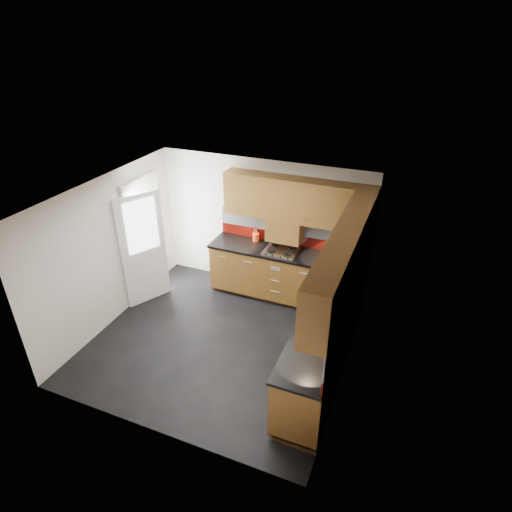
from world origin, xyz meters
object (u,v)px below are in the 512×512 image
at_px(utensil_pot, 256,236).
at_px(toaster, 360,257).
at_px(gas_hob, 281,251).
at_px(food_processor, 330,298).

xyz_separation_m(utensil_pot, toaster, (1.84, -0.03, -0.02)).
bearing_deg(utensil_pot, toaster, -0.83).
distance_m(utensil_pot, toaster, 1.84).
relative_size(gas_hob, toaster, 2.30).
bearing_deg(utensil_pot, gas_hob, -20.98).
height_order(gas_hob, food_processor, food_processor).
distance_m(toaster, food_processor, 1.41).
xyz_separation_m(utensil_pot, food_processor, (1.67, -1.42, 0.03)).
bearing_deg(gas_hob, food_processor, -47.07).
bearing_deg(toaster, utensil_pot, 179.17).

